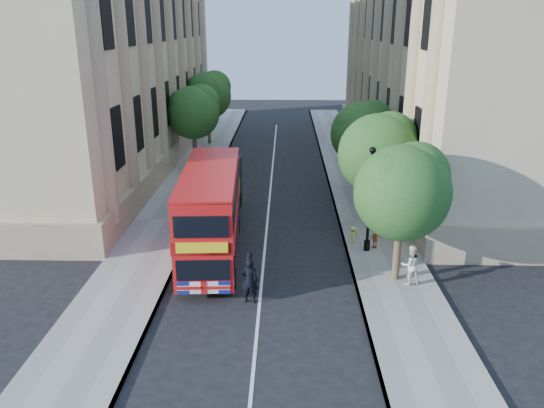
# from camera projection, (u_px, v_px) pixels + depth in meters

# --- Properties ---
(ground) EXTENTS (120.00, 120.00, 0.00)m
(ground) POSITION_uv_depth(u_px,v_px,m) (259.00, 315.00, 20.40)
(ground) COLOR black
(ground) RESTS_ON ground
(pavement_right) EXTENTS (3.50, 80.00, 0.12)m
(pavement_right) POSITION_uv_depth(u_px,v_px,m) (370.00, 222.00, 29.69)
(pavement_right) COLOR gray
(pavement_right) RESTS_ON ground
(pavement_left) EXTENTS (3.50, 80.00, 0.12)m
(pavement_left) POSITION_uv_depth(u_px,v_px,m) (166.00, 220.00, 29.97)
(pavement_left) COLOR gray
(pavement_left) RESTS_ON ground
(building_right) EXTENTS (12.00, 38.00, 18.00)m
(building_right) POSITION_uv_depth(u_px,v_px,m) (456.00, 46.00, 39.83)
(building_right) COLOR tan
(building_right) RESTS_ON ground
(building_left) EXTENTS (12.00, 38.00, 18.00)m
(building_left) POSITION_uv_depth(u_px,v_px,m) (93.00, 45.00, 40.50)
(building_left) COLOR tan
(building_left) RESTS_ON ground
(tree_right_near) EXTENTS (4.00, 4.00, 6.08)m
(tree_right_near) POSITION_uv_depth(u_px,v_px,m) (403.00, 188.00, 21.74)
(tree_right_near) COLOR #473828
(tree_right_near) RESTS_ON ground
(tree_right_mid) EXTENTS (4.20, 4.20, 6.37)m
(tree_right_mid) POSITION_uv_depth(u_px,v_px,m) (379.00, 150.00, 27.35)
(tree_right_mid) COLOR #473828
(tree_right_mid) RESTS_ON ground
(tree_right_far) EXTENTS (4.00, 4.00, 6.15)m
(tree_right_far) POSITION_uv_depth(u_px,v_px,m) (363.00, 130.00, 33.07)
(tree_right_far) COLOR #473828
(tree_right_far) RESTS_ON ground
(tree_left_far) EXTENTS (4.00, 4.00, 6.30)m
(tree_left_far) POSITION_uv_depth(u_px,v_px,m) (194.00, 110.00, 39.93)
(tree_left_far) COLOR #473828
(tree_left_far) RESTS_ON ground
(tree_left_back) EXTENTS (4.20, 4.20, 6.65)m
(tree_left_back) POSITION_uv_depth(u_px,v_px,m) (208.00, 93.00, 47.41)
(tree_left_back) COLOR #473828
(tree_left_back) RESTS_ON ground
(lamp_post) EXTENTS (0.32, 0.32, 5.16)m
(lamp_post) POSITION_uv_depth(u_px,v_px,m) (369.00, 204.00, 25.13)
(lamp_post) COLOR black
(lamp_post) RESTS_ON pavement_right
(double_decker_bus) EXTENTS (2.94, 9.26, 4.22)m
(double_decker_bus) POSITION_uv_depth(u_px,v_px,m) (211.00, 211.00, 24.77)
(double_decker_bus) COLOR #BB0D0D
(double_decker_bus) RESTS_ON ground
(box_van) EXTENTS (2.51, 5.53, 3.10)m
(box_van) POSITION_uv_depth(u_px,v_px,m) (217.00, 192.00, 30.15)
(box_van) COLOR black
(box_van) RESTS_ON ground
(police_constable) EXTENTS (0.73, 0.51, 1.91)m
(police_constable) POSITION_uv_depth(u_px,v_px,m) (250.00, 281.00, 21.04)
(police_constable) COLOR black
(police_constable) RESTS_ON ground
(woman_pedestrian) EXTENTS (0.97, 0.82, 1.76)m
(woman_pedestrian) POSITION_uv_depth(u_px,v_px,m) (411.00, 265.00, 22.32)
(woman_pedestrian) COLOR silver
(woman_pedestrian) RESTS_ON pavement_right
(child_a) EXTENTS (0.62, 0.40, 0.98)m
(child_a) POSITION_uv_depth(u_px,v_px,m) (375.00, 239.00, 25.99)
(child_a) COLOR #C66723
(child_a) RESTS_ON pavement_right
(child_b) EXTENTS (0.68, 0.53, 0.93)m
(child_b) POSITION_uv_depth(u_px,v_px,m) (353.00, 235.00, 26.55)
(child_b) COLOR gold
(child_b) RESTS_ON pavement_right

